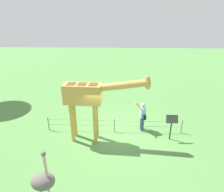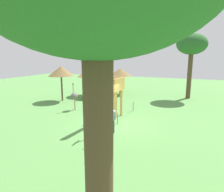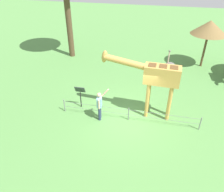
# 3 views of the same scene
# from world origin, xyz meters

# --- Properties ---
(ground_plane) EXTENTS (60.00, 60.00, 0.00)m
(ground_plane) POSITION_xyz_m (0.00, 0.00, 0.00)
(ground_plane) COLOR #568E47
(giraffe) EXTENTS (3.91, 0.79, 3.37)m
(giraffe) POSITION_xyz_m (-1.08, -0.55, 2.28)
(giraffe) COLOR gold
(giraffe) RESTS_ON ground_plane
(visitor) EXTENTS (0.61, 0.58, 1.73)m
(visitor) POSITION_xyz_m (1.46, 0.38, 0.90)
(visitor) COLOR navy
(visitor) RESTS_ON ground_plane
(zebra) EXTENTS (0.50, 1.81, 1.66)m
(zebra) POSITION_xyz_m (-6.06, -5.24, 1.16)
(zebra) COLOR black
(zebra) RESTS_ON ground_plane
(ostrich) EXTENTS (0.70, 0.56, 2.25)m
(ostrich) POSITION_xyz_m (-1.95, -4.34, 1.18)
(ostrich) COLOR #CC9E93
(ostrich) RESTS_ON ground_plane
(shade_hut_near) EXTENTS (2.66, 2.66, 2.97)m
(shade_hut_near) POSITION_xyz_m (-10.01, -3.41, 2.53)
(shade_hut_near) COLOR brown
(shade_hut_near) RESTS_ON ground_plane
(shade_hut_far) EXTENTS (2.49, 2.49, 3.42)m
(shade_hut_far) POSITION_xyz_m (-4.43, -7.44, 2.92)
(shade_hut_far) COLOR brown
(shade_hut_far) RESTS_ON ground_plane
(shade_hut_aside) EXTENTS (2.83, 2.83, 3.02)m
(shade_hut_aside) POSITION_xyz_m (-7.82, -6.18, 2.56)
(shade_hut_aside) COLOR brown
(shade_hut_aside) RESTS_ON ground_plane
(tree_west) EXTENTS (3.02, 3.02, 6.60)m
(tree_west) POSITION_xyz_m (-10.58, 4.03, 5.39)
(tree_west) COLOR brown
(tree_west) RESTS_ON ground_plane
(info_sign) EXTENTS (0.56, 0.21, 1.32)m
(info_sign) POSITION_xyz_m (2.77, -0.41, 0.95)
(info_sign) COLOR black
(info_sign) RESTS_ON ground_plane
(wire_fence) EXTENTS (7.05, 0.05, 0.75)m
(wire_fence) POSITION_xyz_m (0.00, 0.18, 0.40)
(wire_fence) COLOR slate
(wire_fence) RESTS_ON ground_plane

